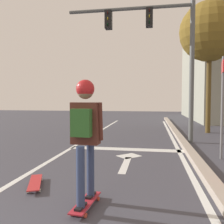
{
  "coord_description": "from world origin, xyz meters",
  "views": [
    {
      "loc": [
        2.11,
        -0.58,
        1.49
      ],
      "look_at": [
        0.91,
        6.41,
        1.12
      ],
      "focal_mm": 37.82,
      "sensor_mm": 36.0,
      "label": 1
    }
  ],
  "objects": [
    {
      "name": "traffic_signal_mast",
      "position": [
        2.25,
        7.9,
        3.57
      ],
      "size": [
        4.44,
        0.34,
        4.97
      ],
      "color": "#575B5A",
      "rests_on": "ground"
    },
    {
      "name": "lane_line_center",
      "position": [
        -0.34,
        6.0,
        0.0
      ],
      "size": [
        0.12,
        20.0,
        0.01
      ],
      "primitive_type": "cube",
      "color": "silver",
      "rests_on": "ground"
    },
    {
      "name": "roadside_tree",
      "position": [
        4.58,
        10.57,
        4.49
      ],
      "size": [
        2.63,
        2.63,
        5.83
      ],
      "color": "brown",
      "rests_on": "ground"
    },
    {
      "name": "stop_bar",
      "position": [
        1.34,
        6.4,
        0.0
      ],
      "size": [
        3.37,
        0.4,
        0.01
      ],
      "primitive_type": "cube",
      "color": "silver",
      "rests_on": "ground"
    },
    {
      "name": "curb_strip",
      "position": [
        3.13,
        6.0,
        0.07
      ],
      "size": [
        0.24,
        24.0,
        0.14
      ],
      "primitive_type": "cube",
      "color": "#A59889",
      "rests_on": "ground"
    },
    {
      "name": "lane_arrow_head",
      "position": [
        1.51,
        5.57,
        0.0
      ],
      "size": [
        0.71,
        0.71,
        0.01
      ],
      "primitive_type": "cube",
      "rotation": [
        0.0,
        0.0,
        0.79
      ],
      "color": "silver",
      "rests_on": "ground"
    },
    {
      "name": "spare_skateboard",
      "position": [
        0.14,
        3.11,
        0.07
      ],
      "size": [
        0.49,
        0.82,
        0.08
      ],
      "color": "#B5282A",
      "rests_on": "ground"
    },
    {
      "name": "skater",
      "position": [
        1.21,
        2.47,
        1.15
      ],
      "size": [
        0.46,
        0.62,
        1.67
      ],
      "color": "navy",
      "rests_on": "skateboard"
    },
    {
      "name": "skateboard",
      "position": [
        1.22,
        2.49,
        0.07
      ],
      "size": [
        0.26,
        0.78,
        0.09
      ],
      "color": "#AE232F",
      "rests_on": "ground"
    },
    {
      "name": "lane_line_curbside",
      "position": [
        2.88,
        6.0,
        0.0
      ],
      "size": [
        0.12,
        20.0,
        0.01
      ],
      "primitive_type": "cube",
      "color": "silver",
      "rests_on": "ground"
    },
    {
      "name": "lane_arrow_stem",
      "position": [
        1.51,
        4.72,
        0.0
      ],
      "size": [
        0.16,
        1.4,
        0.01
      ],
      "primitive_type": "cube",
      "color": "silver",
      "rests_on": "ground"
    },
    {
      "name": "street_sign_post",
      "position": [
        3.81,
        5.64,
        1.65
      ],
      "size": [
        0.12,
        0.44,
        2.55
      ],
      "color": "slate",
      "rests_on": "ground"
    }
  ]
}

